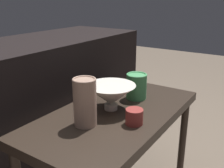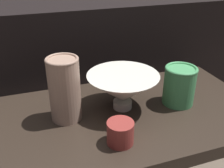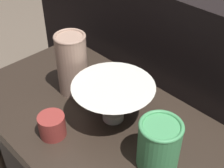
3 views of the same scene
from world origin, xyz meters
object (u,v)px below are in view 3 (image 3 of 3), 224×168
Objects in this scene: vase_colorful_right at (160,142)px; cup at (52,126)px; vase_textured_left at (72,63)px; bowl at (113,99)px.

vase_colorful_right is 1.79× the size of cup.
cup is at bearing -152.34° from vase_colorful_right.
cup is at bearing -55.18° from vase_textured_left.
vase_textured_left reaches higher than cup.
cup is at bearing -113.06° from bowl.
bowl is 1.75× the size of vase_colorful_right.
cup is (-0.24, -0.12, -0.03)m from vase_colorful_right.
vase_textured_left reaches higher than bowl.
vase_colorful_right is (0.34, -0.03, -0.03)m from vase_textured_left.
cup is (0.10, -0.15, -0.06)m from vase_textured_left.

